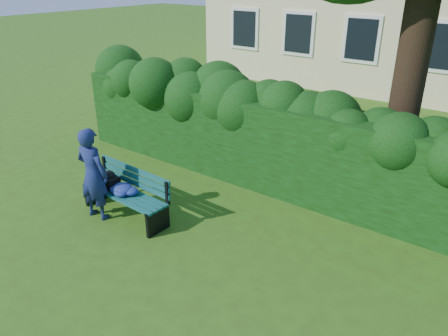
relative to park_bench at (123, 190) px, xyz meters
The scene contains 4 objects.
ground 1.64m from the park_bench, 18.15° to the left, with size 80.00×80.00×0.00m, color #345616.
hedge 3.09m from the park_bench, 61.12° to the left, with size 10.00×1.00×1.80m.
park_bench is the anchor object (origin of this frame).
man_reading 0.62m from the park_bench, 134.03° to the right, with size 0.63×0.41×1.72m, color navy.
Camera 1 is at (4.23, -5.04, 4.17)m, focal length 35.00 mm.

